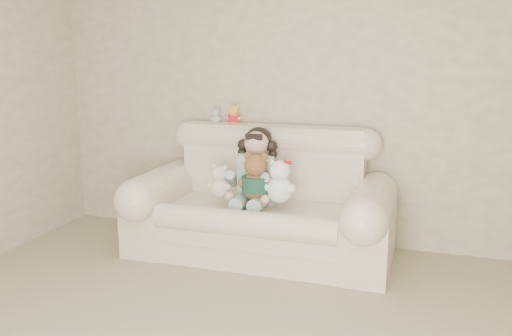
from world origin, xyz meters
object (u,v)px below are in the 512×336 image
object	(u,v)px
sofa	(260,194)
cream_teddy	(220,178)
brown_teddy	(256,172)
white_cat	(280,177)
seated_child	(257,165)

from	to	relation	value
sofa	cream_teddy	xyz separation A→B (m)	(-0.29, -0.13, 0.14)
brown_teddy	white_cat	distance (m)	0.20
seated_child	white_cat	size ratio (longest dim) A/B	1.58
seated_child	cream_teddy	world-z (taller)	seated_child
brown_teddy	white_cat	bearing A→B (deg)	-21.12
sofa	white_cat	distance (m)	0.30
white_cat	cream_teddy	distance (m)	0.50
seated_child	brown_teddy	bearing A→B (deg)	-80.68
seated_child	white_cat	world-z (taller)	seated_child
brown_teddy	white_cat	xyz separation A→B (m)	(0.20, -0.01, -0.02)
sofa	white_cat	world-z (taller)	sofa
seated_child	cream_teddy	size ratio (longest dim) A/B	2.03
sofa	white_cat	xyz separation A→B (m)	(0.20, -0.12, 0.19)
sofa	white_cat	size ratio (longest dim) A/B	5.24
cream_teddy	sofa	bearing A→B (deg)	13.47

